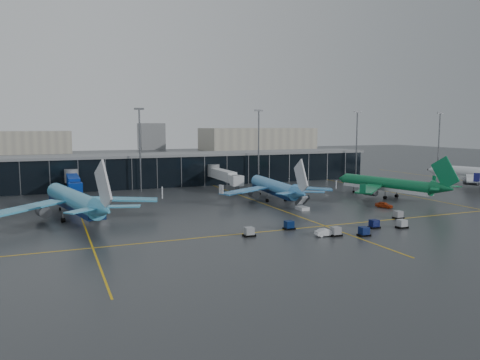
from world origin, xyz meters
name	(u,v)px	position (x,y,z in m)	size (l,w,h in m)	color
ground	(250,216)	(0.00, 0.00, 0.00)	(600.00, 600.00, 0.00)	#282B2D
terminal_pier	(178,169)	(0.00, 62.00, 5.42)	(142.00, 17.00, 10.70)	black
jet_bridges	(73,182)	(-35.00, 42.99, 4.55)	(94.00, 27.50, 7.20)	#595B60
flood_masts	(202,145)	(5.00, 50.00, 13.81)	(203.00, 0.50, 25.50)	#595B60
distant_hangars	(172,140)	(49.94, 270.08, 8.79)	(260.00, 71.00, 22.00)	#B2AD99
taxi_lines	(269,206)	(10.00, 10.61, 0.01)	(220.00, 120.00, 0.02)	gold
airliner_arkefly	(74,189)	(-36.43, 11.49, 6.66)	(38.03, 43.32, 13.31)	#3C9BC4
airliner_klm_near	(274,179)	(14.77, 17.66, 5.86)	(33.50, 38.16, 11.73)	#3B85C3
airliner_aer_lingus	(386,176)	(46.40, 10.81, 5.94)	(33.94, 38.65, 11.88)	#0C6538
baggage_carts	(346,226)	(11.80, -19.81, 0.76)	(38.79, 11.95, 1.70)	black
mobile_airstair	(302,207)	(14.81, 2.49, 0.77)	(2.36, 3.31, 3.45)	silver
service_van_red	(384,205)	(34.97, -2.61, 0.73)	(1.73, 4.30, 1.46)	#A7310C
service_van_white	(326,232)	(5.44, -22.53, 0.69)	(1.46, 4.19, 1.38)	silver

